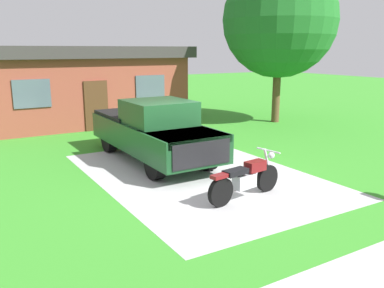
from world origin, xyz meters
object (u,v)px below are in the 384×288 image
object	(u,v)px
motorcycle	(246,179)
shade_tree	(280,20)
neighbor_house	(78,84)
pickup_truck	(152,130)

from	to	relation	value
motorcycle	shade_tree	world-z (taller)	shade_tree
neighbor_house	shade_tree	bearing A→B (deg)	-31.29
pickup_truck	shade_tree	size ratio (longest dim) A/B	0.78
motorcycle	shade_tree	distance (m)	11.38
motorcycle	neighbor_house	bearing A→B (deg)	91.63
shade_tree	neighbor_house	distance (m)	9.73
motorcycle	shade_tree	xyz separation A→B (m)	(7.60, 7.37, 4.18)
pickup_truck	neighbor_house	world-z (taller)	neighbor_house
neighbor_house	pickup_truck	bearing A→B (deg)	-90.08
motorcycle	neighbor_house	distance (m)	12.27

